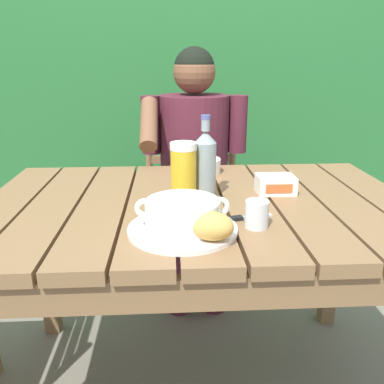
{
  "coord_description": "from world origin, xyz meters",
  "views": [
    {
      "loc": [
        -0.09,
        -1.15,
        1.15
      ],
      "look_at": [
        -0.03,
        -0.13,
        0.81
      ],
      "focal_mm": 37.35,
      "sensor_mm": 36.0,
      "label": 1
    }
  ],
  "objects_px": {
    "beer_bottle": "(205,164)",
    "butter_tub": "(275,184)",
    "beer_glass": "(184,173)",
    "soup_bowl": "(183,213)",
    "serving_plate": "(183,229)",
    "person_eating": "(194,158)",
    "table_knife": "(241,218)",
    "water_glass_small": "(257,214)",
    "diner_bowl": "(201,166)",
    "chair_near_diner": "(192,192)",
    "bread_roll": "(211,226)"
  },
  "relations": [
    {
      "from": "beer_bottle",
      "to": "butter_tub",
      "type": "relative_size",
      "value": 2.13
    },
    {
      "from": "beer_glass",
      "to": "soup_bowl",
      "type": "bearing_deg",
      "value": -92.86
    },
    {
      "from": "serving_plate",
      "to": "butter_tub",
      "type": "distance_m",
      "value": 0.42
    },
    {
      "from": "butter_tub",
      "to": "person_eating",
      "type": "bearing_deg",
      "value": 110.68
    },
    {
      "from": "beer_glass",
      "to": "table_knife",
      "type": "distance_m",
      "value": 0.23
    },
    {
      "from": "person_eating",
      "to": "serving_plate",
      "type": "relative_size",
      "value": 4.34
    },
    {
      "from": "person_eating",
      "to": "soup_bowl",
      "type": "height_order",
      "value": "person_eating"
    },
    {
      "from": "table_knife",
      "to": "person_eating",
      "type": "bearing_deg",
      "value": 95.38
    },
    {
      "from": "soup_bowl",
      "to": "water_glass_small",
      "type": "distance_m",
      "value": 0.19
    },
    {
      "from": "serving_plate",
      "to": "soup_bowl",
      "type": "bearing_deg",
      "value": 0.0
    },
    {
      "from": "person_eating",
      "to": "diner_bowl",
      "type": "xyz_separation_m",
      "value": [
        0.0,
        -0.34,
        0.06
      ]
    },
    {
      "from": "chair_near_diner",
      "to": "soup_bowl",
      "type": "height_order",
      "value": "chair_near_diner"
    },
    {
      "from": "person_eating",
      "to": "bread_roll",
      "type": "height_order",
      "value": "person_eating"
    },
    {
      "from": "beer_glass",
      "to": "butter_tub",
      "type": "bearing_deg",
      "value": 12.41
    },
    {
      "from": "chair_near_diner",
      "to": "table_knife",
      "type": "distance_m",
      "value": 1.05
    },
    {
      "from": "bread_roll",
      "to": "butter_tub",
      "type": "distance_m",
      "value": 0.44
    },
    {
      "from": "chair_near_diner",
      "to": "water_glass_small",
      "type": "bearing_deg",
      "value": -84.47
    },
    {
      "from": "person_eating",
      "to": "water_glass_small",
      "type": "bearing_deg",
      "value": -83.03
    },
    {
      "from": "beer_glass",
      "to": "table_knife",
      "type": "xyz_separation_m",
      "value": [
        0.15,
        -0.15,
        -0.09
      ]
    },
    {
      "from": "water_glass_small",
      "to": "person_eating",
      "type": "bearing_deg",
      "value": 96.97
    },
    {
      "from": "person_eating",
      "to": "beer_glass",
      "type": "height_order",
      "value": "person_eating"
    },
    {
      "from": "person_eating",
      "to": "table_knife",
      "type": "xyz_separation_m",
      "value": [
        0.08,
        -0.81,
        0.03
      ]
    },
    {
      "from": "butter_tub",
      "to": "diner_bowl",
      "type": "height_order",
      "value": "butter_tub"
    },
    {
      "from": "person_eating",
      "to": "water_glass_small",
      "type": "height_order",
      "value": "person_eating"
    },
    {
      "from": "chair_near_diner",
      "to": "beer_glass",
      "type": "bearing_deg",
      "value": -95.04
    },
    {
      "from": "serving_plate",
      "to": "beer_glass",
      "type": "distance_m",
      "value": 0.24
    },
    {
      "from": "water_glass_small",
      "to": "table_knife",
      "type": "height_order",
      "value": "water_glass_small"
    },
    {
      "from": "soup_bowl",
      "to": "serving_plate",
      "type": "bearing_deg",
      "value": 0.0
    },
    {
      "from": "chair_near_diner",
      "to": "person_eating",
      "type": "relative_size",
      "value": 0.8
    },
    {
      "from": "serving_plate",
      "to": "water_glass_small",
      "type": "height_order",
      "value": "water_glass_small"
    },
    {
      "from": "water_glass_small",
      "to": "diner_bowl",
      "type": "height_order",
      "value": "water_glass_small"
    },
    {
      "from": "beer_glass",
      "to": "beer_bottle",
      "type": "xyz_separation_m",
      "value": [
        0.07,
        0.03,
        0.02
      ]
    },
    {
      "from": "bread_roll",
      "to": "diner_bowl",
      "type": "distance_m",
      "value": 0.61
    },
    {
      "from": "soup_bowl",
      "to": "diner_bowl",
      "type": "bearing_deg",
      "value": 80.86
    },
    {
      "from": "serving_plate",
      "to": "water_glass_small",
      "type": "xyz_separation_m",
      "value": [
        0.19,
        0.02,
        0.03
      ]
    },
    {
      "from": "serving_plate",
      "to": "table_knife",
      "type": "xyz_separation_m",
      "value": [
        0.16,
        0.07,
        -0.0
      ]
    },
    {
      "from": "water_glass_small",
      "to": "butter_tub",
      "type": "relative_size",
      "value": 0.59
    },
    {
      "from": "serving_plate",
      "to": "soup_bowl",
      "type": "distance_m",
      "value": 0.04
    },
    {
      "from": "person_eating",
      "to": "serving_plate",
      "type": "xyz_separation_m",
      "value": [
        -0.08,
        -0.88,
        0.03
      ]
    },
    {
      "from": "chair_near_diner",
      "to": "diner_bowl",
      "type": "distance_m",
      "value": 0.61
    },
    {
      "from": "bread_roll",
      "to": "beer_glass",
      "type": "relative_size",
      "value": 0.73
    },
    {
      "from": "butter_tub",
      "to": "diner_bowl",
      "type": "xyz_separation_m",
      "value": [
        -0.22,
        0.25,
        -0.0
      ]
    },
    {
      "from": "chair_near_diner",
      "to": "serving_plate",
      "type": "bearing_deg",
      "value": -94.59
    },
    {
      "from": "beer_bottle",
      "to": "diner_bowl",
      "type": "relative_size",
      "value": 1.69
    },
    {
      "from": "beer_bottle",
      "to": "table_knife",
      "type": "relative_size",
      "value": 1.74
    },
    {
      "from": "person_eating",
      "to": "soup_bowl",
      "type": "bearing_deg",
      "value": -95.43
    },
    {
      "from": "person_eating",
      "to": "beer_glass",
      "type": "relative_size",
      "value": 6.63
    },
    {
      "from": "soup_bowl",
      "to": "beer_bottle",
      "type": "xyz_separation_m",
      "value": [
        0.08,
        0.25,
        0.06
      ]
    },
    {
      "from": "chair_near_diner",
      "to": "beer_bottle",
      "type": "xyz_separation_m",
      "value": [
        -0.01,
        -0.83,
        0.37
      ]
    },
    {
      "from": "bread_roll",
      "to": "beer_bottle",
      "type": "height_order",
      "value": "beer_bottle"
    }
  ]
}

